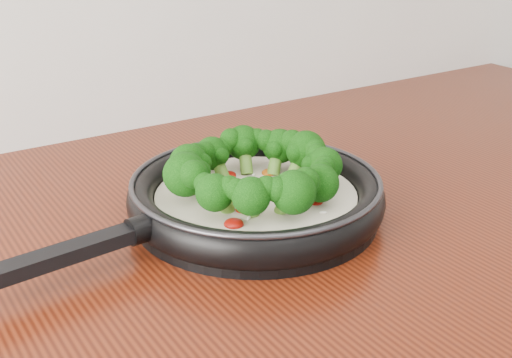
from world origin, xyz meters
TOP-DOWN VIEW (x-y plane):
  - skillet at (-0.12, 1.10)m, footprint 0.50×0.34m

SIDE VIEW (x-z plane):
  - skillet at x=-0.12m, z-range 0.89..0.98m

